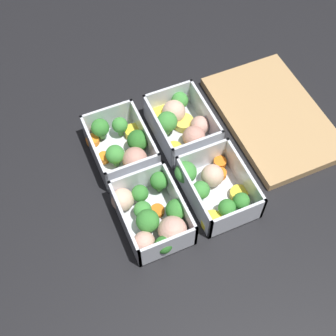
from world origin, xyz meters
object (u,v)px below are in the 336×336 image
container_near_right (154,216)px  container_far_left (181,123)px  container_far_right (214,188)px  container_near_left (123,147)px

container_near_right → container_far_left: (-0.16, 0.12, -0.00)m
container_far_left → container_near_right: bearing=-37.4°
container_far_right → container_far_left: bearing=177.5°
container_near_left → container_far_right: bearing=38.6°
container_far_right → container_near_left: bearing=-141.4°
container_near_right → container_far_left: 0.20m
container_far_left → container_far_right: bearing=-2.5°
container_near_right → container_far_left: size_ratio=1.02×
container_far_left → container_far_right: same height
container_near_left → container_far_right: same height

